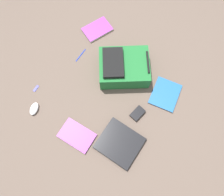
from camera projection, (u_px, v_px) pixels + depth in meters
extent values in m
plane|color=brown|center=(110.00, 97.00, 1.83)|extent=(3.68, 3.68, 0.00)
cube|color=#1E662D|center=(124.00, 68.00, 1.83)|extent=(0.49, 0.48, 0.15)
cube|color=black|center=(113.00, 63.00, 1.74)|extent=(0.28, 0.29, 0.03)
cylinder|color=black|center=(148.00, 62.00, 1.75)|extent=(0.13, 0.15, 0.02)
cube|color=black|center=(120.00, 143.00, 1.70)|extent=(0.32, 0.29, 0.02)
cube|color=black|center=(120.00, 143.00, 1.69)|extent=(0.32, 0.29, 0.01)
cube|color=silver|center=(77.00, 135.00, 1.72)|extent=(0.26, 0.19, 0.01)
cube|color=purple|center=(77.00, 135.00, 1.72)|extent=(0.27, 0.20, 0.00)
cube|color=silver|center=(97.00, 30.00, 2.02)|extent=(0.22, 0.27, 0.02)
cube|color=purple|center=(97.00, 29.00, 2.01)|extent=(0.23, 0.28, 0.00)
cube|color=silver|center=(165.00, 94.00, 1.83)|extent=(0.25, 0.28, 0.01)
cube|color=#1E5999|center=(165.00, 94.00, 1.82)|extent=(0.26, 0.29, 0.00)
ellipsoid|color=silver|center=(34.00, 109.00, 1.78)|extent=(0.09, 0.12, 0.03)
cube|color=black|center=(137.00, 113.00, 1.77)|extent=(0.08, 0.12, 0.03)
cylinder|color=#1933B2|center=(81.00, 55.00, 1.95)|extent=(0.02, 0.14, 0.01)
cube|color=#191999|center=(36.00, 88.00, 1.85)|extent=(0.02, 0.06, 0.01)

